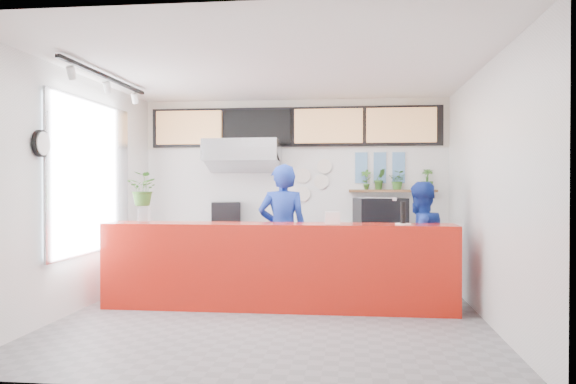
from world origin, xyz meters
The scene contains 46 objects.
floor centered at (0.00, 0.00, 0.00)m, with size 5.00×5.00×0.00m, color slate.
ceiling centered at (0.00, 0.00, 3.00)m, with size 5.00×5.00×0.00m, color silver.
wall_back centered at (0.00, 2.50, 1.50)m, with size 5.00×5.00×0.00m, color white.
wall_left centered at (-2.50, 0.00, 1.50)m, with size 5.00×5.00×0.00m, color white.
wall_right centered at (2.50, 0.00, 1.50)m, with size 5.00×5.00×0.00m, color white.
service_counter centered at (0.00, 0.40, 0.55)m, with size 4.50×0.60×1.10m, color red.
cream_band centered at (0.00, 2.49, 2.60)m, with size 5.00×0.02×0.80m, color beige.
prep_bench centered at (-0.80, 2.20, 0.45)m, with size 1.80×0.60×0.90m, color #B2B5BA.
panini_oven centered at (-1.09, 2.20, 1.11)m, with size 0.46×0.46×0.41m, color black.
extraction_hood centered at (-0.80, 2.15, 2.15)m, with size 1.20×0.70×0.35m, color #B2B5BA.
hood_lip centered at (-0.80, 2.15, 1.95)m, with size 1.20×0.70×0.08m, color #B2B5BA.
right_bench centered at (1.50, 2.20, 0.45)m, with size 1.80×0.60×0.90m, color #B2B5BA.
espresso_machine centered at (1.39, 2.20, 1.14)m, with size 0.76×0.54×0.49m, color black.
espresso_tray centered at (1.39, 2.20, 1.38)m, with size 0.56×0.39×0.05m, color #B8BCC0.
herb_shelf centered at (1.60, 2.40, 1.50)m, with size 1.40×0.18×0.04m, color brown.
menu_board_far_left centered at (-1.75, 2.38, 2.55)m, with size 1.10×0.10×0.55m, color tan.
menu_board_mid_left centered at (-0.59, 2.38, 2.55)m, with size 1.10×0.10×0.55m, color black.
menu_board_mid_right centered at (0.57, 2.38, 2.55)m, with size 1.10×0.10×0.55m, color tan.
menu_board_far_right centered at (1.73, 2.38, 2.55)m, with size 1.10×0.10×0.55m, color tan.
soffit centered at (0.00, 2.46, 2.55)m, with size 4.80×0.04×0.65m, color black.
window_pane centered at (-2.47, 0.30, 1.70)m, with size 0.04×2.20×1.90m, color silver.
window_frame centered at (-2.45, 0.30, 1.70)m, with size 0.03×2.30×2.00m, color #B2B5BA.
wall_clock_rim centered at (-2.46, -0.90, 2.05)m, with size 0.30×0.30×0.05m, color black.
wall_clock_face centered at (-2.43, -0.90, 2.05)m, with size 0.26×0.26×0.02m, color white.
track_rail centered at (-2.10, 0.00, 2.94)m, with size 0.05×2.40×0.04m, color black.
dec_plate_a centered at (0.15, 2.47, 1.75)m, with size 0.24×0.24×0.03m, color silver.
dec_plate_b centered at (0.45, 2.47, 1.65)m, with size 0.24×0.24×0.03m, color silver.
dec_plate_c centered at (0.15, 2.47, 1.45)m, with size 0.24×0.24×0.03m, color silver.
dec_plate_d centered at (0.50, 2.47, 1.90)m, with size 0.24×0.24×0.03m, color silver.
photo_frame_a centered at (1.10, 2.48, 2.00)m, with size 0.20×0.02×0.25m, color #598CBF.
photo_frame_b centered at (1.40, 2.48, 2.00)m, with size 0.20×0.02×0.25m, color #598CBF.
photo_frame_c centered at (1.70, 2.48, 2.00)m, with size 0.20×0.02×0.25m, color #598CBF.
photo_frame_d centered at (1.10, 2.48, 1.75)m, with size 0.20×0.02×0.25m, color #598CBF.
photo_frame_e centered at (1.40, 2.48, 1.75)m, with size 0.20×0.02×0.25m, color #598CBF.
photo_frame_f centered at (1.70, 2.48, 1.75)m, with size 0.20×0.02×0.25m, color #598CBF.
staff_center centered at (-0.01, 1.01, 0.94)m, with size 0.69×0.45×1.88m, color navy.
staff_right centered at (1.85, 0.92, 0.82)m, with size 0.80×0.62×1.64m, color navy.
herb_a centered at (1.18, 2.40, 1.68)m, with size 0.17×0.12×0.33m, color #376924.
herb_b centered at (1.39, 2.40, 1.69)m, with size 0.19×0.15×0.34m, color #376924.
herb_c centered at (1.68, 2.40, 1.67)m, with size 0.27×0.24×0.30m, color #376924.
herb_d centered at (2.14, 2.40, 1.69)m, with size 0.18×0.17×0.33m, color #376924.
glass_vase centered at (-1.75, 0.33, 1.20)m, with size 0.17×0.17×0.21m, color white.
basil_vase centered at (-1.75, 0.33, 1.54)m, with size 0.40×0.35×0.44m, color #376924.
napkin_holder centered at (0.71, 0.34, 1.18)m, with size 0.18×0.11×0.16m, color white.
white_plate centered at (1.58, 0.36, 1.11)m, with size 0.20×0.20×0.02m, color white.
pepper_mill centered at (1.58, 0.36, 1.25)m, with size 0.07×0.07×0.27m, color black.
Camera 1 is at (0.94, -6.73, 1.59)m, focal length 35.00 mm.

